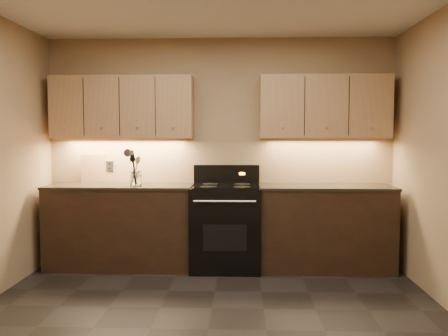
% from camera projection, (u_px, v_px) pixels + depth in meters
% --- Properties ---
extents(floor, '(4.00, 4.00, 0.00)m').
position_uv_depth(floor, '(208.00, 329.00, 3.63)').
color(floor, black).
rests_on(floor, ground).
extents(wall_back, '(4.00, 0.04, 2.60)m').
position_uv_depth(wall_back, '(220.00, 151.00, 5.53)').
color(wall_back, tan).
rests_on(wall_back, ground).
extents(counter_left, '(1.62, 0.62, 0.93)m').
position_uv_depth(counter_left, '(121.00, 226.00, 5.33)').
color(counter_left, black).
rests_on(counter_left, ground).
extents(counter_right, '(1.46, 0.62, 0.93)m').
position_uv_depth(counter_right, '(325.00, 227.00, 5.24)').
color(counter_right, black).
rests_on(counter_right, ground).
extents(stove, '(0.76, 0.68, 1.14)m').
position_uv_depth(stove, '(226.00, 226.00, 5.26)').
color(stove, black).
rests_on(stove, ground).
extents(upper_cab_left, '(1.60, 0.30, 0.70)m').
position_uv_depth(upper_cab_left, '(123.00, 107.00, 5.38)').
color(upper_cab_left, tan).
rests_on(upper_cab_left, wall_back).
extents(upper_cab_right, '(1.44, 0.30, 0.70)m').
position_uv_depth(upper_cab_right, '(324.00, 107.00, 5.30)').
color(upper_cab_right, tan).
rests_on(upper_cab_right, wall_back).
extents(outlet_plate, '(0.08, 0.01, 0.12)m').
position_uv_depth(outlet_plate, '(110.00, 166.00, 5.58)').
color(outlet_plate, '#B2B5BA').
rests_on(outlet_plate, wall_back).
extents(utensil_crock, '(0.13, 0.13, 0.16)m').
position_uv_depth(utensil_crock, '(136.00, 179.00, 5.22)').
color(utensil_crock, white).
rests_on(utensil_crock, counter_left).
extents(cutting_board, '(0.27, 0.14, 0.34)m').
position_uv_depth(cutting_board, '(93.00, 168.00, 5.57)').
color(cutting_board, tan).
rests_on(cutting_board, counter_left).
extents(wooden_spoon, '(0.13, 0.09, 0.31)m').
position_uv_depth(wooden_spoon, '(132.00, 170.00, 5.21)').
color(wooden_spoon, tan).
rests_on(wooden_spoon, utensil_crock).
extents(black_spoon, '(0.09, 0.14, 0.33)m').
position_uv_depth(black_spoon, '(136.00, 169.00, 5.23)').
color(black_spoon, black).
rests_on(black_spoon, utensil_crock).
extents(black_turner, '(0.14, 0.11, 0.35)m').
position_uv_depth(black_turner, '(136.00, 169.00, 5.20)').
color(black_turner, black).
rests_on(black_turner, utensil_crock).
extents(steel_spatula, '(0.17, 0.13, 0.40)m').
position_uv_depth(steel_spatula, '(137.00, 166.00, 5.22)').
color(steel_spatula, silver).
rests_on(steel_spatula, utensil_crock).
extents(steel_skimmer, '(0.22, 0.16, 0.41)m').
position_uv_depth(steel_skimmer, '(138.00, 166.00, 5.21)').
color(steel_skimmer, silver).
rests_on(steel_skimmer, utensil_crock).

